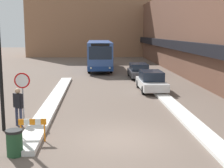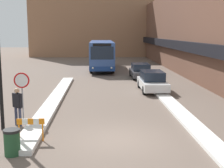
# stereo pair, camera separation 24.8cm
# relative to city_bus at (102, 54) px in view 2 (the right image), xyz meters

# --- Properties ---
(ground_plane) EXTENTS (160.00, 160.00, 0.00)m
(ground_plane) POSITION_rel_city_bus_xyz_m (0.45, -24.63, -1.78)
(ground_plane) COLOR #66564C
(building_row_right) EXTENTS (5.50, 60.00, 9.01)m
(building_row_right) POSITION_rel_city_bus_xyz_m (10.43, -0.63, 2.71)
(building_row_right) COLOR brown
(building_row_right) RESTS_ON ground_plane
(building_backdrop_far) EXTENTS (26.00, 8.00, 15.58)m
(building_backdrop_far) POSITION_rel_city_bus_xyz_m (0.45, 22.08, 6.01)
(building_backdrop_far) COLOR #996B4C
(building_backdrop_far) RESTS_ON ground_plane
(snow_bank_left) EXTENTS (0.90, 17.93, 0.21)m
(snow_bank_left) POSITION_rel_city_bus_xyz_m (-3.15, -17.27, -1.68)
(snow_bank_left) COLOR silver
(snow_bank_left) RESTS_ON ground_plane
(snow_bank_right) EXTENTS (0.90, 19.39, 0.15)m
(snow_bank_right) POSITION_rel_city_bus_xyz_m (4.05, -18.37, -1.71)
(snow_bank_right) COLOR silver
(snow_bank_right) RESTS_ON ground_plane
(city_bus) EXTENTS (2.64, 11.74, 3.28)m
(city_bus) POSITION_rel_city_bus_xyz_m (0.00, 0.00, 0.00)
(city_bus) COLOR #335193
(city_bus) RESTS_ON ground_plane
(parked_car_front) EXTENTS (1.81, 4.38, 1.48)m
(parked_car_front) POSITION_rel_city_bus_xyz_m (3.65, -14.02, -1.05)
(parked_car_front) COLOR silver
(parked_car_front) RESTS_ON ground_plane
(parked_car_back) EXTENTS (1.83, 4.31, 1.38)m
(parked_car_back) POSITION_rel_city_bus_xyz_m (3.65, -7.40, -1.08)
(parked_car_back) COLOR #38383D
(parked_car_back) RESTS_ON ground_plane
(stop_sign) EXTENTS (0.76, 0.08, 2.41)m
(stop_sign) POSITION_rel_city_bus_xyz_m (-4.06, -21.70, -0.03)
(stop_sign) COLOR gray
(stop_sign) RESTS_ON ground_plane
(street_lamp) EXTENTS (1.46, 0.36, 6.83)m
(street_lamp) POSITION_rel_city_bus_xyz_m (-4.36, -23.15, 2.42)
(street_lamp) COLOR black
(street_lamp) RESTS_ON ground_plane
(pedestrian) EXTENTS (0.51, 0.48, 1.79)m
(pedestrian) POSITION_rel_city_bus_xyz_m (-4.10, -22.51, -0.70)
(pedestrian) COLOR #333851
(pedestrian) RESTS_ON ground_plane
(trash_bin) EXTENTS (0.59, 0.59, 0.95)m
(trash_bin) POSITION_rel_city_bus_xyz_m (-3.41, -26.11, -1.30)
(trash_bin) COLOR #234C2D
(trash_bin) RESTS_ON ground_plane
(construction_barricade) EXTENTS (1.10, 0.06, 0.94)m
(construction_barricade) POSITION_rel_city_bus_xyz_m (-3.04, -24.69, -1.11)
(construction_barricade) COLOR orange
(construction_barricade) RESTS_ON ground_plane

